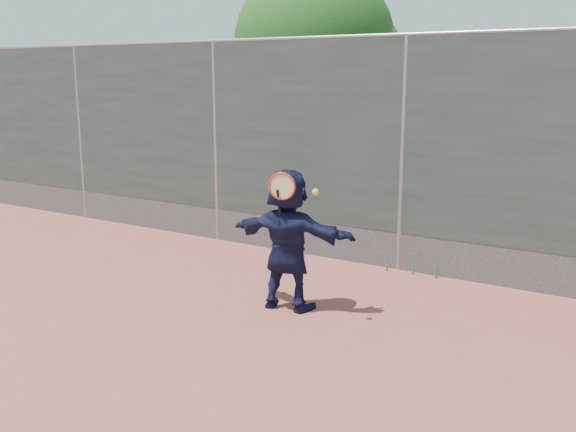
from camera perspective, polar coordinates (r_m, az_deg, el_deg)
The scene contains 6 objects.
ground at distance 5.75m, azimuth -3.93°, elevation -13.55°, with size 80.00×80.00×0.00m, color #9E4C42.
player at distance 6.93m, azimuth 0.00°, elevation -2.09°, with size 1.44×0.46×1.55m, color #121533.
fence at distance 8.32m, azimuth 10.15°, elevation 5.80°, with size 20.00×0.06×3.03m.
swing_action at distance 6.59m, azimuth -0.27°, elevation 2.47°, with size 0.61×0.17×0.51m.
tree_left at distance 12.25m, azimuth 3.10°, elevation 14.41°, with size 3.15×3.00×4.53m.
weed_clump at distance 8.40m, azimuth 11.35°, elevation -4.30°, with size 0.68×0.07×0.30m.
Camera 1 is at (3.04, -4.18, 2.52)m, focal length 40.00 mm.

